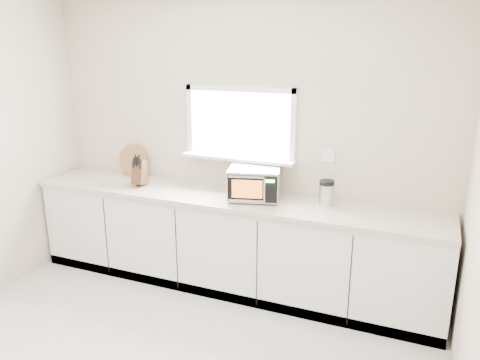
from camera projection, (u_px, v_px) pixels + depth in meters
The scene contains 7 objects.
back_wall at pixel (241, 143), 4.47m from camera, with size 4.00×0.17×2.70m.
cabinets at pixel (229, 243), 4.47m from camera, with size 3.92×0.60×0.88m, color silver.
countertop at pixel (228, 198), 4.33m from camera, with size 3.92×0.64×0.04m, color beige.
microwave at pixel (254, 183), 4.20m from camera, with size 0.52×0.45×0.29m.
knife_block at pixel (140, 172), 4.61m from camera, with size 0.15×0.24×0.33m.
cutting_board at pixel (133, 160), 4.94m from camera, with size 0.34×0.34×0.02m, color #AE8243.
coffee_grinder at pixel (326, 192), 4.06m from camera, with size 0.15×0.15×0.23m.
Camera 1 is at (1.67, -2.06, 2.28)m, focal length 35.00 mm.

